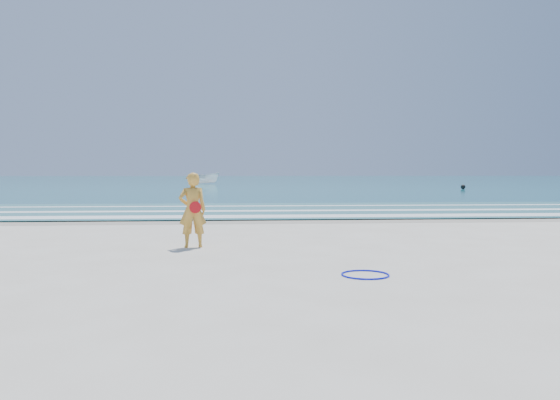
{
  "coord_description": "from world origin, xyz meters",
  "views": [
    {
      "loc": [
        -0.34,
        -10.31,
        1.75
      ],
      "look_at": [
        0.72,
        4.0,
        1.0
      ],
      "focal_mm": 35.0,
      "sensor_mm": 36.0,
      "label": 1
    }
  ],
  "objects": [
    {
      "name": "foam_far",
      "position": [
        0.0,
        16.5,
        0.05
      ],
      "size": [
        400.0,
        0.6,
        0.01
      ],
      "primitive_type": "cube",
      "color": "white",
      "rests_on": "shallow"
    },
    {
      "name": "buoy",
      "position": [
        21.16,
        40.81,
        0.27
      ],
      "size": [
        0.45,
        0.45,
        0.45
      ],
      "primitive_type": "sphere",
      "color": "black",
      "rests_on": "ocean"
    },
    {
      "name": "foam_near",
      "position": [
        0.0,
        10.3,
        0.05
      ],
      "size": [
        400.0,
        1.4,
        0.01
      ],
      "primitive_type": "cube",
      "color": "white",
      "rests_on": "shallow"
    },
    {
      "name": "shallow",
      "position": [
        0.0,
        14.0,
        0.04
      ],
      "size": [
        400.0,
        10.0,
        0.01
      ],
      "primitive_type": "cube",
      "color": "#59B7AD",
      "rests_on": "ocean"
    },
    {
      "name": "hoop",
      "position": [
        1.77,
        -1.34,
        0.01
      ],
      "size": [
        1.01,
        1.01,
        0.03
      ],
      "primitive_type": "torus",
      "rotation": [
        0.0,
        0.0,
        -0.29
      ],
      "color": "#0C14E1",
      "rests_on": "ground"
    },
    {
      "name": "ground",
      "position": [
        0.0,
        0.0,
        0.0
      ],
      "size": [
        400.0,
        400.0,
        0.0
      ],
      "primitive_type": "plane",
      "color": "silver",
      "rests_on": "ground"
    },
    {
      "name": "woman",
      "position": [
        -1.43,
        2.33,
        0.86
      ],
      "size": [
        0.69,
        0.5,
        1.73
      ],
      "color": "gold",
      "rests_on": "ground"
    },
    {
      "name": "foam_mid",
      "position": [
        0.0,
        13.2,
        0.05
      ],
      "size": [
        400.0,
        0.9,
        0.01
      ],
      "primitive_type": "cube",
      "color": "white",
      "rests_on": "shallow"
    },
    {
      "name": "wet_sand",
      "position": [
        0.0,
        9.0,
        0.0
      ],
      "size": [
        400.0,
        2.4,
        0.0
      ],
      "primitive_type": "cube",
      "color": "#B2A893",
      "rests_on": "ground"
    },
    {
      "name": "ocean",
      "position": [
        0.0,
        105.0,
        0.02
      ],
      "size": [
        400.0,
        190.0,
        0.04
      ],
      "primitive_type": "cube",
      "color": "#19727F",
      "rests_on": "ground"
    },
    {
      "name": "boat",
      "position": [
        -5.09,
        65.14,
        0.84
      ],
      "size": [
        4.43,
        2.64,
        1.61
      ],
      "primitive_type": "imported",
      "rotation": [
        0.0,
        0.0,
        1.29
      ],
      "color": "white",
      "rests_on": "ocean"
    }
  ]
}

